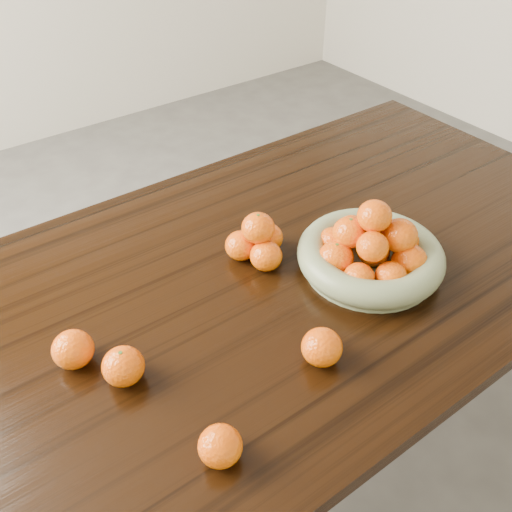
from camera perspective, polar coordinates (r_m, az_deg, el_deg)
ground at (r=1.89m, az=-0.30°, el=-19.70°), size 5.00×5.00×0.00m
dining_table at (r=1.37m, az=-0.39°, el=-5.07°), size 2.00×1.00×0.75m
fruit_bowl at (r=1.33m, az=11.42°, el=0.42°), size 0.34×0.34×0.18m
orange_pyramid at (r=1.33m, az=0.21°, el=1.46°), size 0.15×0.14×0.12m
loose_orange_0 at (r=1.10m, az=-13.14°, el=-10.69°), size 0.08×0.08×0.07m
loose_orange_1 at (r=0.98m, az=-3.60°, el=-18.44°), size 0.07×0.07×0.07m
loose_orange_2 at (r=1.11m, az=6.60°, el=-9.04°), size 0.08×0.08×0.07m
loose_orange_3 at (r=1.16m, az=-17.84°, el=-8.88°), size 0.08×0.08×0.07m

